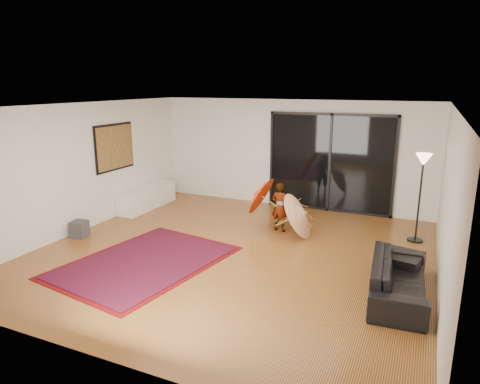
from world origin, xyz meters
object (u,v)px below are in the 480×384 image
Objects in this scene: child at (280,207)px; ottoman at (400,264)px; sofa at (398,278)px; media_console at (147,198)px.

ottoman is at bearing 165.19° from child.
sofa reaches higher than ottoman.
media_console is 0.96× the size of sofa.
media_console is at bearing 6.69° from child.
media_console is 6.37m from ottoman.
ottoman is (6.17, -1.56, -0.07)m from media_console.
ottoman is (-0.03, 0.79, -0.10)m from sofa.
child is (-2.56, 2.05, 0.24)m from sofa.
child is (-2.53, 1.25, 0.34)m from ottoman.
media_console reaches higher than ottoman.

